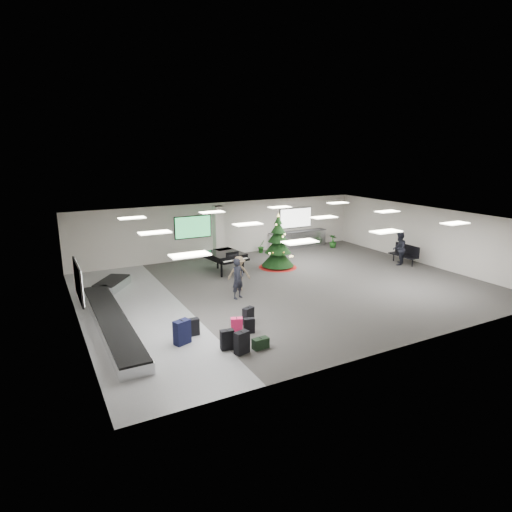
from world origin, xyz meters
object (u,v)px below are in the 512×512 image
grand_piano (225,256)px  traveler_bench (399,249)px  traveler_a (238,279)px  potted_plant_left (261,246)px  bench (405,253)px  traveler_b (239,273)px  baggage_carousel (112,313)px  potted_plant_right (333,241)px  pink_suitcase (237,327)px  christmas_tree (278,249)px  service_counter (298,239)px

grand_piano → traveler_bench: bearing=-26.4°
traveler_a → potted_plant_left: bearing=29.6°
bench → traveler_b: size_ratio=1.09×
baggage_carousel → potted_plant_right: size_ratio=11.36×
pink_suitcase → christmas_tree: christmas_tree is taller
christmas_tree → traveler_a: 5.31m
pink_suitcase → potted_plant_right: size_ratio=0.76×
christmas_tree → traveler_bench: christmas_tree is taller
potted_plant_left → potted_plant_right: size_ratio=0.94×
bench → traveler_a: traveler_a is taller
traveler_a → service_counter: bearing=17.5°
traveler_a → traveler_bench: traveler_bench is taller
potted_plant_right → traveler_a: bearing=-148.8°
service_counter → pink_suitcase: size_ratio=6.25×
grand_piano → traveler_a: (-1.16, -3.94, 0.02)m
potted_plant_left → traveler_bench: bearing=-48.2°
baggage_carousel → pink_suitcase: size_ratio=14.97×
pink_suitcase → grand_piano: bearing=89.8°
baggage_carousel → bench: bench is taller
pink_suitcase → potted_plant_right: bearing=60.2°
service_counter → christmas_tree: bearing=-135.8°
grand_piano → traveler_bench: 9.59m
grand_piano → traveler_b: traveler_b is taller
grand_piano → potted_plant_right: 8.69m
pink_suitcase → potted_plant_left: potted_plant_left is taller
pink_suitcase → grand_piano: (2.84, 7.31, 0.55)m
potted_plant_left → potted_plant_right: 4.88m
service_counter → pink_suitcase: 13.89m
service_counter → traveler_a: 10.31m
pink_suitcase → grand_piano: grand_piano is taller
traveler_b → grand_piano: bearing=99.0°
traveler_b → potted_plant_left: 7.25m
baggage_carousel → pink_suitcase: 5.04m
bench → traveler_a: bearing=-175.9°
grand_piano → traveler_bench: (9.06, -3.16, 0.05)m
potted_plant_right → baggage_carousel: bearing=-159.2°
traveler_bench → potted_plant_right: size_ratio=2.14×
bench → grand_piano: bearing=161.6°
traveler_a → potted_plant_left: size_ratio=2.19×
traveler_b → traveler_bench: traveler_bench is taller
bench → potted_plant_left: (-5.84, 6.02, -0.21)m
traveler_a → traveler_bench: size_ratio=0.96×
baggage_carousel → potted_plant_right: bearing=20.8°
bench → potted_plant_right: bench is taller
baggage_carousel → traveler_bench: 15.47m
baggage_carousel → service_counter: service_counter is taller
traveler_bench → grand_piano: bearing=-54.8°
baggage_carousel → bench: size_ratio=5.68×
baggage_carousel → christmas_tree: christmas_tree is taller
service_counter → potted_plant_left: service_counter is taller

